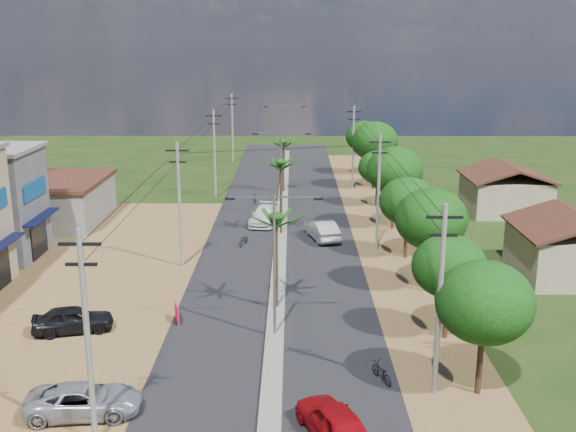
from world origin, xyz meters
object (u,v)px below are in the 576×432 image
car_parked_silver (84,401)px  car_silver_mid (322,230)px  car_red_near (334,422)px  car_parked_dark (73,320)px  moto_rider_east (381,373)px  roadside_sign (177,314)px  car_white_far (265,216)px

car_parked_silver → car_silver_mid: bearing=-29.1°
car_red_near → car_parked_silver: (-10.69, 1.76, -0.10)m
car_parked_dark → car_silver_mid: bearing=-53.7°
car_parked_dark → moto_rider_east: car_parked_dark is taller
car_red_near → roadside_sign: 14.38m
car_parked_dark → roadside_sign: bearing=-90.6°
car_red_near → car_silver_mid: 28.45m
car_parked_silver → car_parked_dark: (-3.19, 8.54, 0.06)m
car_red_near → car_silver_mid: (0.72, 28.44, 0.03)m
car_parked_silver → car_white_far: bearing=-17.8°
car_red_near → car_parked_dark: (-13.88, 10.30, -0.03)m
roadside_sign → car_parked_silver: bearing=-120.8°
car_white_far → car_parked_silver: size_ratio=1.06×
car_parked_dark → roadside_sign: car_parked_dark is taller
car_silver_mid → moto_rider_east: size_ratio=2.84×
car_red_near → car_white_far: (-4.14, 33.15, -0.03)m
car_silver_mid → car_parked_silver: size_ratio=1.00×
car_red_near → car_parked_silver: size_ratio=0.93×
car_white_far → roadside_sign: size_ratio=4.24×
car_silver_mid → car_parked_silver: car_silver_mid is taller
car_white_far → car_parked_dark: size_ratio=1.19×
car_red_near → car_white_far: bearing=-105.8°
car_red_near → moto_rider_east: 5.46m
car_parked_dark → car_parked_silver: bearing=-174.4°
car_red_near → car_white_far: car_red_near is taller
car_parked_silver → moto_rider_east: 13.59m
car_silver_mid → car_white_far: car_silver_mid is taller
car_white_far → roadside_sign: (-4.19, -21.43, -0.23)m
car_red_near → car_silver_mid: car_silver_mid is taller
car_red_near → car_white_far: 33.41m
moto_rider_east → roadside_sign: 12.89m
car_parked_silver → car_parked_dark: size_ratio=1.12×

